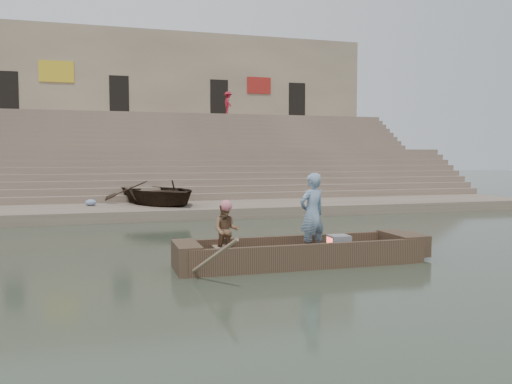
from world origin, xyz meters
name	(u,v)px	position (x,y,z in m)	size (l,w,h in m)	color
ground	(227,248)	(0.00, 0.00, 0.00)	(120.00, 120.00, 0.00)	#2C3629
lower_landing	(183,210)	(0.00, 8.00, 0.20)	(32.00, 4.00, 0.40)	gray
mid_landing	(163,175)	(0.00, 15.50, 1.40)	(32.00, 3.00, 2.80)	gray
upper_landing	(152,153)	(0.00, 22.50, 2.60)	(32.00, 3.00, 5.20)	gray
ghat_steps	(160,167)	(0.00, 17.19, 1.80)	(32.00, 11.00, 5.20)	gray
building_wall	(146,113)	(0.00, 26.50, 5.60)	(32.00, 5.07, 11.20)	tan
main_rowboat	(299,259)	(1.07, -2.55, 0.11)	(5.00, 1.30, 0.22)	brown
rowboat_trim	(308,250)	(1.28, -2.56, 0.31)	(6.04, 2.63, 1.87)	brown
standing_man	(312,214)	(1.34, -2.63, 1.14)	(0.67, 0.44, 1.84)	navy
rowing_man	(226,230)	(-0.59, -2.41, 0.82)	(0.58, 0.45, 1.20)	#236B3C
television	(338,244)	(2.02, -2.55, 0.42)	(0.46, 0.42, 0.40)	gray
beached_rowboat	(159,192)	(-0.91, 8.74, 0.91)	(3.50, 4.90, 1.01)	#2D2116
pedestrian	(228,103)	(5.12, 21.70, 6.00)	(1.04, 0.60, 1.61)	maroon
cloth_bundles	(40,204)	(-5.57, 8.82, 0.53)	(4.27, 0.48, 0.26)	#3F5999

